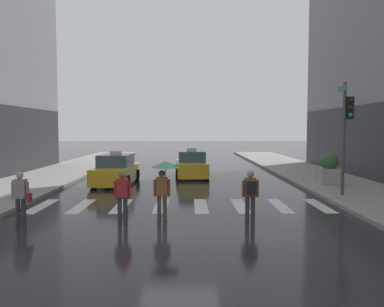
{
  "coord_description": "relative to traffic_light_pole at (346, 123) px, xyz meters",
  "views": [
    {
      "loc": [
        0.26,
        -11.6,
        3.0
      ],
      "look_at": [
        0.48,
        8.0,
        1.71
      ],
      "focal_mm": 35.54,
      "sensor_mm": 36.0,
      "label": 1
    }
  ],
  "objects": [
    {
      "name": "taxi_second",
      "position": [
        -6.51,
        7.43,
        -2.53
      ],
      "size": [
        2.08,
        4.61,
        1.8
      ],
      "color": "gold",
      "rests_on": "ground"
    },
    {
      "name": "ground_plane",
      "position": [
        -7.0,
        -4.48,
        -3.26
      ],
      "size": [
        160.0,
        160.0,
        0.0
      ],
      "primitive_type": "plane",
      "color": "#26262B"
    },
    {
      "name": "pedestrian_with_umbrella",
      "position": [
        -7.51,
        -3.8,
        -1.74
      ],
      "size": [
        0.96,
        0.96,
        1.94
      ],
      "color": "#473D33",
      "rests_on": "ground"
    },
    {
      "name": "pedestrian_plain_coat",
      "position": [
        -8.82,
        -4.12,
        -2.32
      ],
      "size": [
        0.55,
        0.24,
        1.65
      ],
      "color": "#333338",
      "rests_on": "ground"
    },
    {
      "name": "traffic_light_pole",
      "position": [
        0.0,
        0.0,
        0.0
      ],
      "size": [
        0.44,
        0.84,
        4.8
      ],
      "color": "#47474C",
      "rests_on": "curb_right"
    },
    {
      "name": "crosswalk_markings",
      "position": [
        -7.0,
        -1.48,
        -3.25
      ],
      "size": [
        11.3,
        2.8,
        0.01
      ],
      "color": "silver",
      "rests_on": "ground"
    },
    {
      "name": "planter_near_corner",
      "position": [
        0.63,
        3.47,
        -2.38
      ],
      "size": [
        1.1,
        1.1,
        1.6
      ],
      "color": "#A8A399",
      "rests_on": "curb_right"
    },
    {
      "name": "pedestrian_with_handbag",
      "position": [
        -11.97,
        -4.25,
        -2.32
      ],
      "size": [
        0.6,
        0.24,
        1.65
      ],
      "color": "#333338",
      "rests_on": "ground"
    },
    {
      "name": "pedestrian_with_backpack",
      "position": [
        -4.73,
        -4.05,
        -2.29
      ],
      "size": [
        0.55,
        0.43,
        1.65
      ],
      "color": "#333338",
      "rests_on": "ground"
    },
    {
      "name": "taxi_lead",
      "position": [
        -10.6,
        4.34,
        -2.53
      ],
      "size": [
        2.11,
        4.62,
        1.8
      ],
      "color": "gold",
      "rests_on": "ground"
    }
  ]
}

